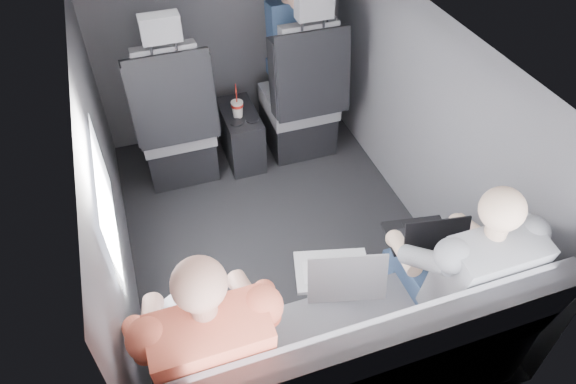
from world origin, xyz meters
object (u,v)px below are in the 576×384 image
object	(u,v)px
front_seat_left	(176,128)
rear_bench	(352,361)
soda_cup	(237,108)
passenger_rear_right	(457,272)
laptop_white	(190,315)
laptop_silver	(338,273)
front_seat_right	(301,104)
laptop_black	(424,237)
center_console	(241,135)
passenger_rear_left	(209,344)
passenger_front_right	(295,42)

from	to	relation	value
front_seat_left	rear_bench	distance (m)	1.96
soda_cup	passenger_rear_right	size ratio (longest dim) A/B	0.21
laptop_white	laptop_silver	xyz separation A→B (m)	(0.66, 0.00, -0.00)
front_seat_left	soda_cup	world-z (taller)	front_seat_left
front_seat_right	laptop_silver	size ratio (longest dim) A/B	3.29
front_seat_right	laptop_black	world-z (taller)	front_seat_right
center_console	laptop_black	bearing A→B (deg)	-73.28
front_seat_right	passenger_rear_left	xyz separation A→B (m)	(-1.05, -1.81, 0.23)
front_seat_left	center_console	size ratio (longest dim) A/B	2.64
soda_cup	laptop_silver	bearing A→B (deg)	-88.89
front_seat_right	rear_bench	bearing A→B (deg)	-103.31
passenger_front_right	laptop_black	bearing A→B (deg)	-90.02
rear_bench	passenger_rear_right	world-z (taller)	passenger_rear_right
passenger_rear_left	passenger_rear_right	bearing A→B (deg)	0.04
passenger_rear_left	laptop_silver	bearing A→B (deg)	14.35
passenger_rear_left	passenger_front_right	distance (m)	2.34
rear_bench	front_seat_left	bearing A→B (deg)	103.31
center_console	rear_bench	size ratio (longest dim) A/B	0.30
laptop_white	laptop_black	world-z (taller)	laptop_white
laptop_black	front_seat_left	bearing A→B (deg)	120.66
passenger_rear_right	soda_cup	bearing A→B (deg)	106.77
front_seat_right	laptop_silver	bearing A→B (deg)	-104.88
rear_bench	passenger_front_right	xyz separation A→B (m)	(0.49, 2.16, 0.43)
center_console	rear_bench	bearing A→B (deg)	-90.00
laptop_white	passenger_rear_right	world-z (taller)	passenger_rear_right
front_seat_left	passenger_rear_right	world-z (taller)	front_seat_left
center_console	passenger_rear_right	size ratio (longest dim) A/B	0.40
rear_bench	laptop_black	world-z (taller)	rear_bench
front_seat_right	passenger_front_right	bearing A→B (deg)	81.75
front_seat_left	laptop_white	xyz separation A→B (m)	(-0.20, -1.65, 0.23)
laptop_white	passenger_front_right	world-z (taller)	passenger_front_right
laptop_silver	passenger_front_right	world-z (taller)	passenger_front_right
rear_bench	laptop_silver	distance (m)	0.41
front_seat_right	passenger_rear_right	xyz separation A→B (m)	(0.07, -1.81, 0.22)
front_seat_left	passenger_front_right	size ratio (longest dim) A/B	1.74
laptop_white	center_console	bearing A→B (deg)	69.05
laptop_silver	passenger_rear_right	size ratio (longest dim) A/B	0.32
passenger_rear_left	passenger_rear_right	world-z (taller)	passenger_rear_left
front_seat_left	laptop_black	distance (m)	1.85
passenger_rear_left	passenger_front_right	size ratio (longest dim) A/B	1.71
front_seat_left	rear_bench	bearing A→B (deg)	-76.69
soda_cup	laptop_silver	distance (m)	1.65
center_console	passenger_rear_left	world-z (taller)	passenger_rear_left
front_seat_left	laptop_silver	bearing A→B (deg)	-74.37
rear_bench	laptop_white	world-z (taller)	rear_bench
laptop_black	front_seat_right	bearing A→B (deg)	91.33
laptop_black	passenger_rear_right	distance (m)	0.23
center_console	laptop_silver	size ratio (longest dim) A/B	1.25
passenger_rear_right	laptop_white	bearing A→B (deg)	172.43
laptop_black	passenger_rear_right	xyz separation A→B (m)	(0.04, -0.23, -0.01)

